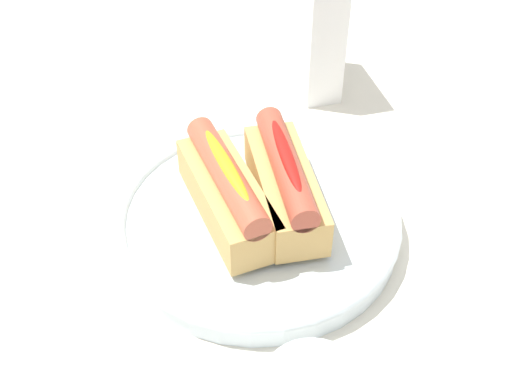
# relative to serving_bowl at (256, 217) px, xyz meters

# --- Properties ---
(ground_plane) EXTENTS (2.40, 2.40, 0.00)m
(ground_plane) POSITION_rel_serving_bowl_xyz_m (0.00, -0.01, -0.02)
(ground_plane) COLOR silver
(serving_bowl) EXTENTS (0.27, 0.27, 0.03)m
(serving_bowl) POSITION_rel_serving_bowl_xyz_m (0.00, 0.00, 0.00)
(serving_bowl) COLOR silver
(serving_bowl) RESTS_ON ground_plane
(hotdog_front) EXTENTS (0.15, 0.06, 0.06)m
(hotdog_front) POSITION_rel_serving_bowl_xyz_m (-0.00, -0.03, 0.04)
(hotdog_front) COLOR tan
(hotdog_front) RESTS_ON serving_bowl
(hotdog_back) EXTENTS (0.16, 0.07, 0.06)m
(hotdog_back) POSITION_rel_serving_bowl_xyz_m (0.00, 0.03, 0.04)
(hotdog_back) COLOR tan
(hotdog_back) RESTS_ON serving_bowl
(napkin_box) EXTENTS (0.11, 0.05, 0.15)m
(napkin_box) POSITION_rel_serving_bowl_xyz_m (-0.22, 0.16, 0.06)
(napkin_box) COLOR white
(napkin_box) RESTS_ON ground_plane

